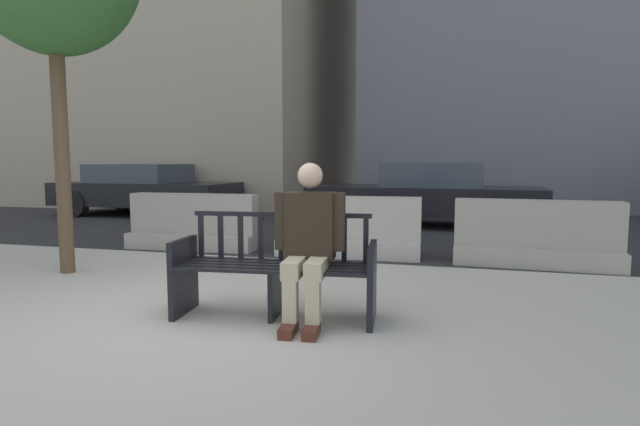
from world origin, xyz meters
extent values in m
plane|color=#B7B2A8|center=(0.00, 0.00, 0.00)|extent=(200.00, 200.00, 0.00)
cube|color=#28282B|center=(0.00, 8.70, 0.00)|extent=(120.00, 12.00, 0.01)
cube|color=black|center=(-0.13, 0.13, 0.33)|extent=(0.10, 0.52, 0.66)
cube|color=black|center=(1.50, 0.28, 0.33)|extent=(0.10, 0.52, 0.66)
cube|color=black|center=(0.68, 0.20, 0.22)|extent=(0.07, 0.33, 0.45)
cube|color=black|center=(0.71, -0.03, 0.45)|extent=(1.60, 0.22, 0.02)
cube|color=black|center=(0.70, 0.09, 0.45)|extent=(1.60, 0.22, 0.02)
cube|color=black|center=(0.68, 0.20, 0.45)|extent=(1.60, 0.22, 0.02)
cube|color=black|center=(0.67, 0.32, 0.45)|extent=(1.60, 0.22, 0.02)
cube|color=black|center=(0.66, 0.43, 0.45)|extent=(1.60, 0.22, 0.02)
cube|color=black|center=(0.66, 0.44, 0.86)|extent=(1.60, 0.19, 0.04)
cube|color=black|center=(-0.08, 0.37, 0.65)|extent=(0.05, 0.03, 0.38)
cube|color=black|center=(0.10, 0.39, 0.65)|extent=(0.05, 0.03, 0.38)
cube|color=black|center=(0.29, 0.41, 0.65)|extent=(0.05, 0.03, 0.38)
cube|color=black|center=(0.48, 0.42, 0.65)|extent=(0.05, 0.03, 0.38)
cube|color=black|center=(0.66, 0.44, 0.65)|extent=(0.05, 0.03, 0.38)
cube|color=black|center=(0.85, 0.46, 0.65)|extent=(0.05, 0.03, 0.38)
cube|color=black|center=(1.04, 0.48, 0.65)|extent=(0.05, 0.03, 0.38)
cube|color=black|center=(1.22, 0.49, 0.65)|extent=(0.05, 0.03, 0.38)
cube|color=black|center=(1.41, 0.51, 0.65)|extent=(0.05, 0.03, 0.38)
cube|color=black|center=(-0.13, 0.11, 0.65)|extent=(0.09, 0.46, 0.03)
cube|color=black|center=(1.50, 0.26, 0.65)|extent=(0.09, 0.46, 0.03)
cube|color=#2D2319|center=(0.98, 0.30, 0.79)|extent=(0.42, 0.28, 0.56)
sphere|color=beige|center=(0.98, 0.28, 1.21)|extent=(0.21, 0.21, 0.21)
cube|color=#C6B793|center=(0.91, 0.07, 0.48)|extent=(0.18, 0.45, 0.14)
cube|color=#C6B793|center=(1.09, 0.09, 0.48)|extent=(0.18, 0.45, 0.14)
cube|color=#C6B793|center=(0.92, -0.10, 0.23)|extent=(0.12, 0.12, 0.45)
cube|color=#C6B793|center=(1.10, -0.08, 0.23)|extent=(0.12, 0.12, 0.45)
cube|color=#4C2319|center=(0.93, -0.18, 0.04)|extent=(0.13, 0.27, 0.08)
cube|color=#4C2319|center=(1.11, -0.16, 0.04)|extent=(0.13, 0.27, 0.08)
cube|color=#2D2319|center=(0.73, 0.25, 0.83)|extent=(0.10, 0.13, 0.48)
cube|color=#2D2319|center=(1.22, 0.29, 0.83)|extent=(0.10, 0.13, 0.48)
cube|color=#ADA89E|center=(0.72, 3.16, 0.12)|extent=(2.02, 0.76, 0.24)
cube|color=#ADA89E|center=(0.72, 3.16, 0.54)|extent=(2.01, 0.38, 0.60)
cube|color=#9E998E|center=(-1.70, 3.16, 0.12)|extent=(2.02, 0.75, 0.24)
cube|color=#9E998E|center=(-1.70, 3.16, 0.54)|extent=(2.01, 0.37, 0.60)
cube|color=#9E998E|center=(3.17, 3.11, 0.12)|extent=(2.03, 0.77, 0.24)
cube|color=#9E998E|center=(3.17, 3.11, 0.54)|extent=(2.01, 0.39, 0.60)
cylinder|color=brown|center=(-2.33, 1.23, 1.52)|extent=(0.17, 0.17, 3.04)
cube|color=black|center=(-5.24, 7.19, 0.54)|extent=(4.53, 1.98, 0.56)
cube|color=#38424C|center=(-5.42, 7.19, 1.04)|extent=(2.21, 1.68, 0.45)
cylinder|color=black|center=(-3.83, 8.00, 0.32)|extent=(0.65, 0.24, 0.64)
cylinder|color=black|center=(-3.89, 6.28, 0.32)|extent=(0.65, 0.24, 0.64)
cylinder|color=black|center=(-6.60, 8.10, 0.32)|extent=(0.65, 0.24, 0.64)
cylinder|color=black|center=(-6.66, 6.37, 0.32)|extent=(0.65, 0.24, 0.64)
cube|color=black|center=(1.55, 6.83, 0.54)|extent=(4.78, 1.98, 0.56)
cube|color=#38424C|center=(1.74, 6.81, 1.06)|extent=(2.06, 1.61, 0.49)
cylinder|color=black|center=(0.06, 6.11, 0.32)|extent=(0.65, 0.26, 0.64)
cylinder|color=black|center=(0.15, 7.71, 0.32)|extent=(0.65, 0.26, 0.64)
cylinder|color=black|center=(2.96, 5.94, 0.32)|extent=(0.65, 0.26, 0.64)
cylinder|color=black|center=(3.05, 7.54, 0.32)|extent=(0.65, 0.26, 0.64)
camera|label=1|loc=(2.11, -3.70, 1.32)|focal=28.00mm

